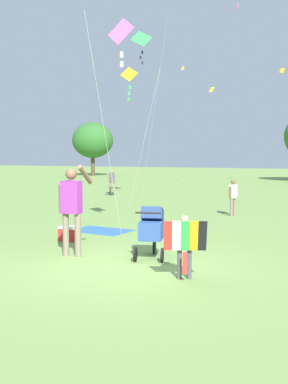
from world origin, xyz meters
The scene contains 11 objects.
ground_plane centered at (0.00, 0.00, 0.00)m, with size 120.00×120.00×0.00m, color #75994C.
child_with_butterfly_kite centered at (1.38, -0.44, 0.65)m, with size 0.71×0.48×1.06m.
person_adult_flyer centered at (-1.29, 0.38, 1.07)m, with size 0.58×0.56×1.86m.
stroller centered at (0.25, 0.87, 0.61)m, with size 0.69×1.12×1.03m.
kite_adult_black centered at (-1.40, 2.85, 4.85)m, with size 0.86×2.65×5.43m.
kite_orange_delta centered at (-4.47, 11.28, 6.64)m, with size 2.94×3.63×7.37m.
kite_green_novelty centered at (-3.91, 8.88, 4.78)m, with size 2.17×1.57×5.39m.
person_sitting_far centered at (0.30, 7.86, 0.72)m, with size 0.24×0.37×1.22m.
person_couple_left centered at (-7.28, 13.90, 0.73)m, with size 0.34×0.29×1.25m.
picnic_blanket centered at (-2.26, 3.38, 0.01)m, with size 1.55×1.07×0.02m, color #3366B2.
cooler_box centered at (-2.25, 1.82, 0.18)m, with size 0.45×0.33×0.35m.
Camera 1 is at (3.83, -7.84, 2.07)m, focal length 44.84 mm.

